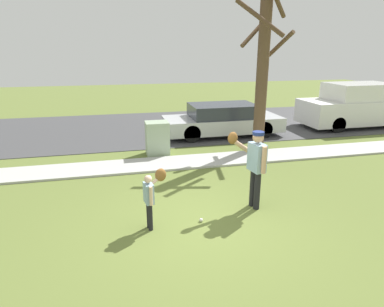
{
  "coord_description": "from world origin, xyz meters",
  "views": [
    {
      "loc": [
        -1.52,
        -5.63,
        3.3
      ],
      "look_at": [
        0.12,
        1.41,
        1.0
      ],
      "focal_mm": 30.83,
      "sensor_mm": 36.0,
      "label": 1
    }
  ],
  "objects_px": {
    "person_adult": "(255,161)",
    "person_child": "(152,193)",
    "street_tree_near": "(263,67)",
    "baseball": "(201,220)",
    "utility_cabinet": "(157,138)",
    "parked_van_white": "(358,106)",
    "parked_sedan_silver": "(222,120)"
  },
  "relations": [
    {
      "from": "utility_cabinet",
      "to": "parked_van_white",
      "type": "height_order",
      "value": "parked_van_white"
    },
    {
      "from": "person_child",
      "to": "street_tree_near",
      "type": "relative_size",
      "value": 0.22
    },
    {
      "from": "street_tree_near",
      "to": "parked_van_white",
      "type": "relative_size",
      "value": 1.03
    },
    {
      "from": "person_adult",
      "to": "baseball",
      "type": "bearing_deg",
      "value": 6.95
    },
    {
      "from": "street_tree_near",
      "to": "baseball",
      "type": "bearing_deg",
      "value": -125.67
    },
    {
      "from": "person_adult",
      "to": "utility_cabinet",
      "type": "height_order",
      "value": "person_adult"
    },
    {
      "from": "baseball",
      "to": "parked_van_white",
      "type": "height_order",
      "value": "parked_van_white"
    },
    {
      "from": "person_child",
      "to": "parked_van_white",
      "type": "bearing_deg",
      "value": 24.62
    },
    {
      "from": "person_child",
      "to": "baseball",
      "type": "relative_size",
      "value": 15.31
    },
    {
      "from": "person_adult",
      "to": "person_child",
      "type": "height_order",
      "value": "person_adult"
    },
    {
      "from": "person_child",
      "to": "baseball",
      "type": "bearing_deg",
      "value": -10.48
    },
    {
      "from": "utility_cabinet",
      "to": "parked_van_white",
      "type": "bearing_deg",
      "value": 12.83
    },
    {
      "from": "parked_van_white",
      "to": "person_child",
      "type": "bearing_deg",
      "value": -145.82
    },
    {
      "from": "street_tree_near",
      "to": "parked_van_white",
      "type": "bearing_deg",
      "value": 21.49
    },
    {
      "from": "person_adult",
      "to": "parked_sedan_silver",
      "type": "height_order",
      "value": "person_adult"
    },
    {
      "from": "person_adult",
      "to": "parked_sedan_silver",
      "type": "bearing_deg",
      "value": -111.77
    },
    {
      "from": "person_adult",
      "to": "parked_van_white",
      "type": "relative_size",
      "value": 0.34
    },
    {
      "from": "utility_cabinet",
      "to": "street_tree_near",
      "type": "height_order",
      "value": "street_tree_near"
    },
    {
      "from": "person_adult",
      "to": "parked_van_white",
      "type": "xyz_separation_m",
      "value": [
        7.61,
        6.31,
        -0.16
      ]
    },
    {
      "from": "utility_cabinet",
      "to": "parked_sedan_silver",
      "type": "relative_size",
      "value": 0.24
    },
    {
      "from": "utility_cabinet",
      "to": "baseball",
      "type": "bearing_deg",
      "value": -86.74
    },
    {
      "from": "person_child",
      "to": "parked_sedan_silver",
      "type": "relative_size",
      "value": 0.25
    },
    {
      "from": "parked_sedan_silver",
      "to": "street_tree_near",
      "type": "bearing_deg",
      "value": -73.21
    },
    {
      "from": "baseball",
      "to": "parked_sedan_silver",
      "type": "height_order",
      "value": "parked_sedan_silver"
    },
    {
      "from": "utility_cabinet",
      "to": "person_adult",
      "type": "bearing_deg",
      "value": -70.43
    },
    {
      "from": "baseball",
      "to": "parked_van_white",
      "type": "bearing_deg",
      "value": 37.04
    },
    {
      "from": "baseball",
      "to": "utility_cabinet",
      "type": "relative_size",
      "value": 0.07
    },
    {
      "from": "person_child",
      "to": "parked_sedan_silver",
      "type": "distance_m",
      "value": 7.4
    },
    {
      "from": "baseball",
      "to": "street_tree_near",
      "type": "xyz_separation_m",
      "value": [
        3.2,
        4.45,
        2.7
      ]
    },
    {
      "from": "person_adult",
      "to": "person_child",
      "type": "relative_size",
      "value": 1.5
    },
    {
      "from": "parked_van_white",
      "to": "parked_sedan_silver",
      "type": "bearing_deg",
      "value": -178.51
    },
    {
      "from": "parked_sedan_silver",
      "to": "parked_van_white",
      "type": "distance_m",
      "value": 6.29
    }
  ]
}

